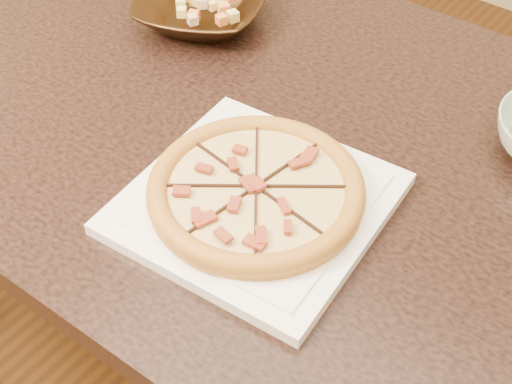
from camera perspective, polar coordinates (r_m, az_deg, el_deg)
dining_table at (r=1.15m, az=0.67°, el=1.83°), size 1.37×0.90×0.75m
plate at (r=0.93m, az=0.00°, el=-0.84°), size 0.34×0.34×0.02m
pizza at (r=0.92m, az=-0.00°, el=0.17°), size 0.28×0.28×0.03m
bronze_bowl at (r=1.29m, az=-4.45°, el=14.37°), size 0.30×0.30×0.05m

